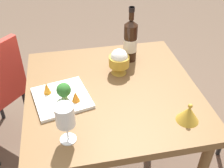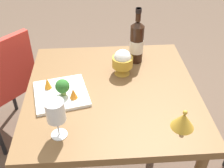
# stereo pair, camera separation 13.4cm
# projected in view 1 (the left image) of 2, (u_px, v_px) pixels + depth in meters

# --- Properties ---
(dining_table) EXTENTS (0.86, 0.86, 0.75)m
(dining_table) POSITION_uv_depth(u_px,v_px,m) (112.00, 103.00, 1.42)
(dining_table) COLOR brown
(dining_table) RESTS_ON ground_plane
(wine_bottle) EXTENTS (0.08, 0.08, 0.32)m
(wine_bottle) POSITION_uv_depth(u_px,v_px,m) (130.00, 40.00, 1.51)
(wine_bottle) COLOR black
(wine_bottle) RESTS_ON dining_table
(wine_glass) EXTENTS (0.08, 0.08, 0.18)m
(wine_glass) POSITION_uv_depth(u_px,v_px,m) (65.00, 117.00, 1.02)
(wine_glass) COLOR white
(wine_glass) RESTS_ON dining_table
(rice_bowl) EXTENTS (0.11, 0.11, 0.14)m
(rice_bowl) POSITION_uv_depth(u_px,v_px,m) (119.00, 61.00, 1.43)
(rice_bowl) COLOR gold
(rice_bowl) RESTS_ON dining_table
(rice_bowl_lid) EXTENTS (0.10, 0.10, 0.09)m
(rice_bowl_lid) POSITION_uv_depth(u_px,v_px,m) (188.00, 114.00, 1.16)
(rice_bowl_lid) COLOR gold
(rice_bowl_lid) RESTS_ON dining_table
(serving_plate) EXTENTS (0.30, 0.30, 0.02)m
(serving_plate) POSITION_uv_depth(u_px,v_px,m) (62.00, 98.00, 1.29)
(serving_plate) COLOR white
(serving_plate) RESTS_ON dining_table
(broccoli_floret) EXTENTS (0.07, 0.07, 0.09)m
(broccoli_floret) POSITION_uv_depth(u_px,v_px,m) (64.00, 90.00, 1.25)
(broccoli_floret) COLOR #729E4C
(broccoli_floret) RESTS_ON serving_plate
(carrot_garnish_left) EXTENTS (0.04, 0.04, 0.06)m
(carrot_garnish_left) POSITION_uv_depth(u_px,v_px,m) (47.00, 88.00, 1.29)
(carrot_garnish_left) COLOR orange
(carrot_garnish_left) RESTS_ON serving_plate
(carrot_garnish_right) EXTENTS (0.04, 0.04, 0.05)m
(carrot_garnish_right) POSITION_uv_depth(u_px,v_px,m) (76.00, 97.00, 1.25)
(carrot_garnish_right) COLOR orange
(carrot_garnish_right) RESTS_ON serving_plate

